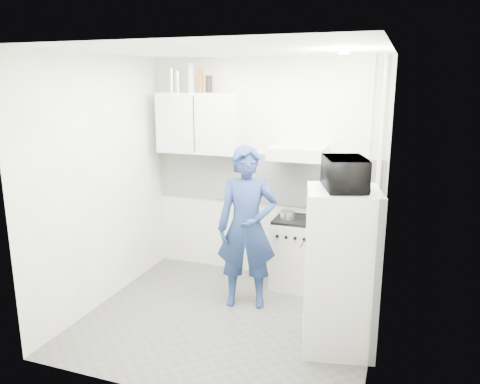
% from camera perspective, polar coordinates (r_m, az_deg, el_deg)
% --- Properties ---
extents(floor, '(2.80, 2.80, 0.00)m').
position_cam_1_polar(floor, '(4.88, -1.52, -15.20)').
color(floor, '#59584E').
rests_on(floor, ground).
extents(ceiling, '(2.80, 2.80, 0.00)m').
position_cam_1_polar(ceiling, '(4.29, -1.75, 16.93)').
color(ceiling, white).
rests_on(ceiling, wall_back).
extents(wall_back, '(2.80, 0.00, 2.80)m').
position_cam_1_polar(wall_back, '(5.56, 3.07, 2.67)').
color(wall_back, white).
rests_on(wall_back, floor).
extents(wall_left, '(0.00, 2.60, 2.60)m').
position_cam_1_polar(wall_left, '(5.07, -16.52, 1.08)').
color(wall_left, white).
rests_on(wall_left, floor).
extents(wall_right, '(0.00, 2.60, 2.60)m').
position_cam_1_polar(wall_right, '(4.12, 16.82, -1.75)').
color(wall_right, white).
rests_on(wall_right, floor).
extents(person, '(0.71, 0.56, 1.70)m').
position_cam_1_polar(person, '(4.85, 0.85, -4.38)').
color(person, navy).
rests_on(person, floor).
extents(stove, '(0.49, 0.49, 0.79)m').
position_cam_1_polar(stove, '(5.47, 6.75, -7.48)').
color(stove, silver).
rests_on(stove, floor).
extents(fridge, '(0.72, 0.72, 1.45)m').
position_cam_1_polar(fridge, '(4.23, 12.10, -9.31)').
color(fridge, silver).
rests_on(fridge, floor).
extents(stove_top, '(0.47, 0.47, 0.03)m').
position_cam_1_polar(stove_top, '(5.33, 6.87, -3.36)').
color(stove_top, black).
rests_on(stove_top, stove).
extents(saucepan, '(0.16, 0.16, 0.09)m').
position_cam_1_polar(saucepan, '(5.30, 5.81, -2.78)').
color(saucepan, silver).
rests_on(saucepan, stove_top).
extents(microwave, '(0.57, 0.47, 0.27)m').
position_cam_1_polar(microwave, '(3.98, 12.70, 2.20)').
color(microwave, black).
rests_on(microwave, fridge).
extents(bottle_a, '(0.06, 0.06, 0.28)m').
position_cam_1_polar(bottle_a, '(5.73, -8.37, 13.32)').
color(bottle_a, silver).
rests_on(bottle_a, upper_cabinet).
extents(bottle_b, '(0.06, 0.06, 0.24)m').
position_cam_1_polar(bottle_b, '(5.69, -7.64, 13.17)').
color(bottle_b, silver).
rests_on(bottle_b, upper_cabinet).
extents(bottle_c, '(0.08, 0.08, 0.33)m').
position_cam_1_polar(bottle_c, '(5.61, -6.01, 13.67)').
color(bottle_c, '#B2B7BC').
rests_on(bottle_c, upper_cabinet).
extents(bottle_d, '(0.06, 0.06, 0.28)m').
position_cam_1_polar(bottle_d, '(5.56, -4.83, 13.44)').
color(bottle_d, brown).
rests_on(bottle_d, upper_cabinet).
extents(canister_a, '(0.08, 0.08, 0.19)m').
position_cam_1_polar(canister_a, '(5.52, -3.80, 12.99)').
color(canister_a, black).
rests_on(canister_a, upper_cabinet).
extents(upper_cabinet, '(1.00, 0.35, 0.70)m').
position_cam_1_polar(upper_cabinet, '(5.59, -4.85, 8.39)').
color(upper_cabinet, silver).
rests_on(upper_cabinet, wall_back).
extents(range_hood, '(0.60, 0.50, 0.14)m').
position_cam_1_polar(range_hood, '(5.17, 7.10, 4.79)').
color(range_hood, silver).
rests_on(range_hood, wall_back).
extents(backsplash, '(2.74, 0.03, 0.60)m').
position_cam_1_polar(backsplash, '(5.57, 3.01, 1.63)').
color(backsplash, white).
rests_on(backsplash, wall_back).
extents(pipe_a, '(0.05, 0.05, 2.60)m').
position_cam_1_polar(pipe_a, '(5.26, 16.49, 1.51)').
color(pipe_a, silver).
rests_on(pipe_a, floor).
extents(pipe_b, '(0.04, 0.04, 2.60)m').
position_cam_1_polar(pipe_b, '(5.27, 15.19, 1.61)').
color(pipe_b, silver).
rests_on(pipe_b, floor).
extents(ceiling_spot_fixture, '(0.10, 0.10, 0.02)m').
position_cam_1_polar(ceiling_spot_fixture, '(4.23, 12.57, 16.27)').
color(ceiling_spot_fixture, white).
rests_on(ceiling_spot_fixture, ceiling).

